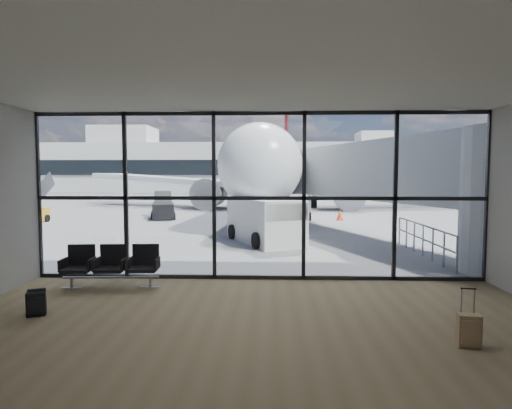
# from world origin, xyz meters

# --- Properties ---
(ground) EXTENTS (220.00, 220.00, 0.00)m
(ground) POSITION_xyz_m (0.00, 40.00, 0.00)
(ground) COLOR slate
(ground) RESTS_ON ground
(lounge_shell) EXTENTS (12.02, 8.01, 4.51)m
(lounge_shell) POSITION_xyz_m (0.00, -4.80, 2.65)
(lounge_shell) COLOR brown
(lounge_shell) RESTS_ON ground
(glass_curtain_wall) EXTENTS (12.10, 0.12, 4.50)m
(glass_curtain_wall) POSITION_xyz_m (0.00, 0.00, 2.25)
(glass_curtain_wall) COLOR white
(glass_curtain_wall) RESTS_ON ground
(jet_bridge) EXTENTS (8.00, 16.50, 4.33)m
(jet_bridge) POSITION_xyz_m (4.90, 7.07, 2.76)
(jet_bridge) COLOR #A7A9AC
(jet_bridge) RESTS_ON ground
(apron_railing) EXTENTS (0.06, 5.46, 1.11)m
(apron_railing) POSITION_xyz_m (5.60, 3.50, 0.72)
(apron_railing) COLOR gray
(apron_railing) RESTS_ON ground
(far_terminal) EXTENTS (80.00, 12.20, 11.00)m
(far_terminal) POSITION_xyz_m (-0.59, 61.97, 4.21)
(far_terminal) COLOR beige
(far_terminal) RESTS_ON ground
(tree_0) EXTENTS (4.95, 4.95, 7.12)m
(tree_0) POSITION_xyz_m (-45.00, 72.00, 4.63)
(tree_0) COLOR #382619
(tree_0) RESTS_ON ground
(tree_1) EXTENTS (5.61, 5.61, 8.07)m
(tree_1) POSITION_xyz_m (-39.00, 72.00, 5.25)
(tree_1) COLOR #382619
(tree_1) RESTS_ON ground
(tree_2) EXTENTS (6.27, 6.27, 9.03)m
(tree_2) POSITION_xyz_m (-33.00, 72.00, 5.88)
(tree_2) COLOR #382619
(tree_2) RESTS_ON ground
(tree_3) EXTENTS (4.95, 4.95, 7.12)m
(tree_3) POSITION_xyz_m (-27.00, 72.00, 4.63)
(tree_3) COLOR #382619
(tree_3) RESTS_ON ground
(tree_4) EXTENTS (5.61, 5.61, 8.07)m
(tree_4) POSITION_xyz_m (-21.00, 72.00, 5.25)
(tree_4) COLOR #382619
(tree_4) RESTS_ON ground
(tree_5) EXTENTS (6.27, 6.27, 9.03)m
(tree_5) POSITION_xyz_m (-15.00, 72.00, 5.88)
(tree_5) COLOR #382619
(tree_5) RESTS_ON ground
(seating_row) EXTENTS (2.38, 0.82, 1.06)m
(seating_row) POSITION_xyz_m (-3.68, -0.89, 0.58)
(seating_row) COLOR gray
(seating_row) RESTS_ON ground
(backpack) EXTENTS (0.42, 0.41, 0.53)m
(backpack) POSITION_xyz_m (-4.36, -3.18, 0.26)
(backpack) COLOR black
(backpack) RESTS_ON ground
(suitcase) EXTENTS (0.38, 0.30, 0.96)m
(suitcase) POSITION_xyz_m (3.56, -4.47, 0.29)
(suitcase) COLOR olive
(suitcase) RESTS_ON ground
(airliner) EXTENTS (35.20, 40.83, 10.52)m
(airliner) POSITION_xyz_m (1.06, 26.74, 3.20)
(airliner) COLOR silver
(airliner) RESTS_ON ground
(service_van) EXTENTS (3.44, 4.62, 1.84)m
(service_van) POSITION_xyz_m (0.10, 6.28, 0.95)
(service_van) COLOR silver
(service_van) RESTS_ON ground
(belt_loader) EXTENTS (2.15, 3.91, 1.71)m
(belt_loader) POSITION_xyz_m (-6.67, 16.00, 0.57)
(belt_loader) COLOR black
(belt_loader) RESTS_ON ground
(mobile_stairs) EXTENTS (1.96, 3.46, 2.37)m
(mobile_stairs) POSITION_xyz_m (-14.00, 12.77, 0.57)
(mobile_stairs) COLOR orange
(mobile_stairs) RESTS_ON ground
(traffic_cone_a) EXTENTS (0.48, 0.48, 0.68)m
(traffic_cone_a) POSITION_xyz_m (-0.23, 13.67, 0.32)
(traffic_cone_a) COLOR #FF420D
(traffic_cone_a) RESTS_ON ground
(traffic_cone_b) EXTENTS (0.46, 0.46, 0.65)m
(traffic_cone_b) POSITION_xyz_m (2.30, 15.19, 0.31)
(traffic_cone_b) COLOR orange
(traffic_cone_b) RESTS_ON ground
(traffic_cone_c) EXTENTS (0.45, 0.45, 0.64)m
(traffic_cone_c) POSITION_xyz_m (4.63, 15.31, 0.30)
(traffic_cone_c) COLOR #FF3A0D
(traffic_cone_c) RESTS_ON ground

